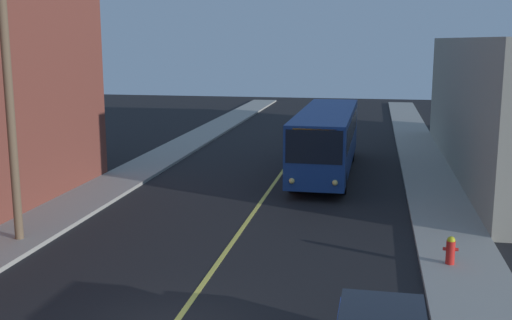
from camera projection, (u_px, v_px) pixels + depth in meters
name	position (u px, v px, depth m)	size (l,w,h in m)	color
sidewalk_left	(75.00, 206.00, 25.26)	(2.50, 90.00, 0.15)	gray
sidewalk_right	(447.00, 225.00, 22.62)	(2.50, 90.00, 0.15)	gray
lane_stripe_center	(272.00, 187.00, 28.78)	(0.16, 60.00, 0.01)	#D8CC4C
city_bus	(326.00, 138.00, 31.38)	(2.67, 12.18, 3.20)	navy
utility_pole_near	(8.00, 76.00, 19.83)	(2.40, 0.28, 9.75)	brown
fire_hydrant	(451.00, 250.00, 18.41)	(0.44, 0.26, 0.84)	red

